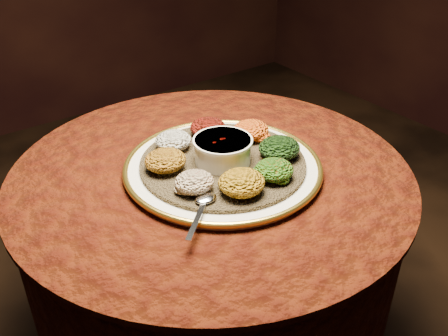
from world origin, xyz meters
TOP-DOWN VIEW (x-y plane):
  - table at (0.00, 0.00)m, footprint 0.96×0.96m
  - platter at (0.02, -0.03)m, footprint 0.52×0.52m
  - injera at (0.02, -0.03)m, footprint 0.46×0.46m
  - stew_bowl at (0.02, -0.03)m, footprint 0.14×0.14m
  - spoon at (-0.11, -0.14)m, footprint 0.13×0.11m
  - portion_ayib at (-0.04, 0.09)m, footprint 0.09×0.09m
  - portion_kitfo at (0.06, 0.10)m, footprint 0.09×0.09m
  - portion_tikil at (0.14, 0.03)m, footprint 0.09×0.09m
  - portion_gomen at (0.14, -0.09)m, footprint 0.10×0.10m
  - portion_mixveg at (0.06, -0.15)m, footprint 0.09×0.08m
  - portion_kik at (-0.03, -0.15)m, footprint 0.10×0.10m
  - portion_timatim at (-0.10, -0.09)m, footprint 0.09×0.08m
  - portion_shiro at (-0.11, 0.02)m, footprint 0.10×0.09m

SIDE VIEW (x-z plane):
  - table at x=0.00m, z-range 0.19..0.92m
  - platter at x=0.02m, z-range 0.73..0.76m
  - injera at x=0.02m, z-range 0.75..0.76m
  - spoon at x=-0.11m, z-range 0.76..0.77m
  - portion_timatim at x=-0.10m, z-range 0.76..0.80m
  - portion_mixveg at x=0.06m, z-range 0.76..0.80m
  - portion_ayib at x=-0.04m, z-range 0.76..0.81m
  - portion_kitfo at x=0.06m, z-range 0.76..0.81m
  - portion_tikil at x=0.14m, z-range 0.76..0.81m
  - portion_shiro at x=-0.11m, z-range 0.76..0.81m
  - portion_gomen at x=0.14m, z-range 0.76..0.81m
  - portion_kik at x=-0.03m, z-range 0.76..0.81m
  - stew_bowl at x=0.02m, z-range 0.77..0.82m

